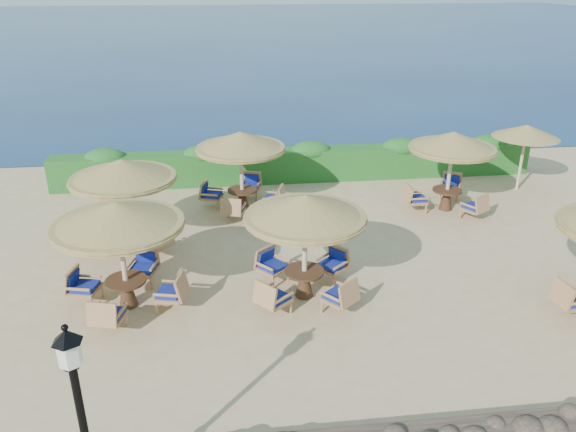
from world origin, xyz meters
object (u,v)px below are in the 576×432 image
Objects in this scene: cafe_set_3 at (124,184)px; cafe_set_0 at (120,235)px; cafe_set_4 at (241,156)px; cafe_set_1 at (305,227)px; extra_parasol at (526,131)px; cafe_set_5 at (452,154)px.

cafe_set_0 is at bearing -83.75° from cafe_set_3.
cafe_set_3 is 1.01× the size of cafe_set_4.
cafe_set_3 is (-0.34, 3.13, 0.07)m from cafe_set_0.
cafe_set_1 and cafe_set_3 have the same top height.
cafe_set_3 is at bearing -166.95° from extra_parasol.
cafe_set_1 is 5.56m from cafe_set_3.
cafe_set_4 is (2.98, 5.59, -0.02)m from cafe_set_0.
cafe_set_0 is at bearing -154.41° from extra_parasol.
cafe_set_1 and cafe_set_4 have the same top height.
cafe_set_4 is (-1.23, 5.66, 0.00)m from cafe_set_1.
extra_parasol is 13.68m from cafe_set_3.
cafe_set_3 is (-13.32, -3.09, -0.23)m from extra_parasol.
cafe_set_3 and cafe_set_4 have the same top height.
cafe_set_0 is 1.04× the size of cafe_set_1.
cafe_set_4 is at bearing 61.95° from cafe_set_0.
cafe_set_5 is at bearing -156.03° from extra_parasol.
cafe_set_5 is at bearing 9.22° from cafe_set_3.
cafe_set_3 is at bearing -143.47° from cafe_set_4.
cafe_set_5 is at bearing -7.03° from cafe_set_4.
cafe_set_3 is 1.05× the size of cafe_set_5.
cafe_set_5 is (-3.28, -1.46, -0.26)m from extra_parasol.
cafe_set_1 is (4.21, -0.07, -0.03)m from cafe_set_0.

